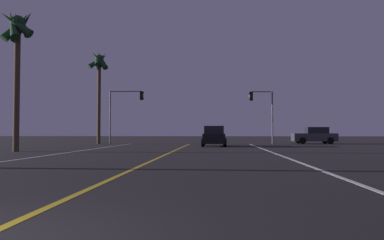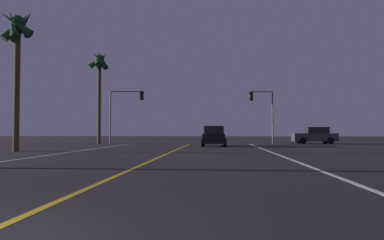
# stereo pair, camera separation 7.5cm
# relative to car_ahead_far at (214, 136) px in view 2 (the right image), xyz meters

# --- Properties ---
(lane_edge_right) EXTENTS (0.16, 39.19, 0.01)m
(lane_edge_right) POSITION_rel_car_ahead_far_xyz_m (3.49, -13.78, -0.82)
(lane_edge_right) COLOR silver
(lane_edge_right) RESTS_ON ground
(lane_edge_left) EXTENTS (0.16, 39.19, 0.01)m
(lane_edge_left) POSITION_rel_car_ahead_far_xyz_m (-8.45, -13.78, -0.82)
(lane_edge_left) COLOR silver
(lane_edge_left) RESTS_ON ground
(lane_center_divider) EXTENTS (0.16, 39.19, 0.01)m
(lane_center_divider) POSITION_rel_car_ahead_far_xyz_m (-2.48, -13.78, -0.82)
(lane_center_divider) COLOR gold
(lane_center_divider) RESTS_ON ground
(car_ahead_far) EXTENTS (2.02, 4.30, 1.70)m
(car_ahead_far) POSITION_rel_car_ahead_far_xyz_m (0.00, 0.00, 0.00)
(car_ahead_far) COLOR black
(car_ahead_far) RESTS_ON ground
(car_crossing_side) EXTENTS (4.30, 2.02, 1.70)m
(car_crossing_side) POSITION_rel_car_ahead_far_xyz_m (10.20, 7.27, 0.00)
(car_crossing_side) COLOR black
(car_crossing_side) RESTS_ON ground
(traffic_light_near_right) EXTENTS (2.41, 0.36, 5.31)m
(traffic_light_near_right) POSITION_rel_car_ahead_far_xyz_m (4.71, 6.32, 3.09)
(traffic_light_near_right) COLOR #4C4C51
(traffic_light_near_right) RESTS_ON ground
(traffic_light_near_left) EXTENTS (3.61, 0.36, 5.45)m
(traffic_light_near_left) POSITION_rel_car_ahead_far_xyz_m (-9.07, 6.32, 3.25)
(traffic_light_near_left) COLOR #4C4C51
(traffic_light_near_left) RESTS_ON ground
(street_lamp_right_near) EXTENTS (2.52, 0.44, 7.54)m
(street_lamp_right_near) POSITION_rel_car_ahead_far_xyz_m (5.14, -19.48, 4.03)
(street_lamp_right_near) COLOR #4C4C51
(street_lamp_right_near) RESTS_ON ground
(palm_tree_left_mid) EXTENTS (2.33, 2.15, 8.95)m
(palm_tree_left_mid) POSITION_rel_car_ahead_far_xyz_m (-12.06, -9.15, 6.26)
(palm_tree_left_mid) COLOR #473826
(palm_tree_left_mid) RESTS_ON ground
(palm_tree_left_far) EXTENTS (2.17, 2.25, 9.52)m
(palm_tree_left_far) POSITION_rel_car_ahead_far_xyz_m (-11.79, 5.82, 6.81)
(palm_tree_left_far) COLOR #473826
(palm_tree_left_far) RESTS_ON ground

